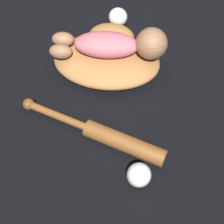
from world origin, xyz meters
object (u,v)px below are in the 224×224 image
baseball (139,175)px  baseball_spare (118,17)px  baby_figure (117,44)px  baseball_glove (108,56)px  baseball_bat (109,136)px

baseball → baseball_spare: size_ratio=0.97×
baby_figure → baseball: baby_figure is taller
baseball_glove → baseball: bearing=-93.3°
baseball_glove → baseball: 0.47m
baseball → baseball_spare: baseball_spare is taller
baby_figure → baseball_spare: 0.25m
baseball_glove → baseball: size_ratio=6.24×
baby_figure → baseball_spare: bearing=73.9°
baseball_glove → baby_figure: 0.09m
baby_figure → baseball: 0.45m
baseball → baseball_glove: bearing=86.7°
baby_figure → baseball_bat: (-0.10, -0.29, -0.10)m
baseball_glove → baseball: (-0.03, -0.47, -0.00)m
baby_figure → baseball_bat: bearing=-110.0°
baseball_bat → baseball_spare: (0.17, 0.51, 0.01)m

